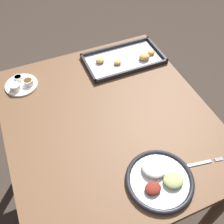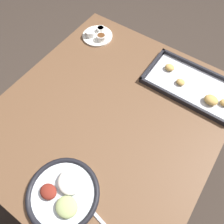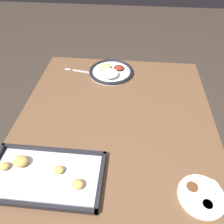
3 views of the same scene
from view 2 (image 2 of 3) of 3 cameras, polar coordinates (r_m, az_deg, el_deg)
ground_plane at (r=1.68m, az=-0.52°, el=-13.54°), size 8.00×8.00×0.00m
dining_table at (r=1.07m, az=-0.79°, el=-3.46°), size 0.94×1.06×0.77m
dinner_plate at (r=0.86m, az=-12.50°, el=-19.94°), size 0.27×0.27×0.05m
saucer_plate at (r=1.28m, az=-3.93°, el=19.44°), size 0.17×0.17×0.04m
baking_tray at (r=1.11m, az=20.31°, el=6.44°), size 0.44×0.24×0.04m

